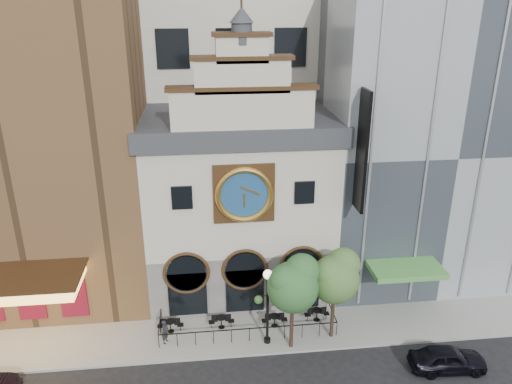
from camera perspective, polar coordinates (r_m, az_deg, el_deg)
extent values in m
plane|color=black|center=(30.17, -0.51, -18.30)|extent=(120.00, 120.00, 0.00)
cube|color=gray|center=(32.08, -1.00, -15.34)|extent=(44.00, 5.00, 0.15)
cube|color=#605E5B|center=(35.56, -1.89, -7.35)|extent=(12.00, 8.00, 4.00)
cube|color=beige|center=(33.25, -2.00, 0.98)|extent=(12.00, 8.00, 7.00)
cube|color=#2D3035|center=(32.03, -2.10, 7.86)|extent=(12.60, 8.60, 1.20)
cube|color=#362110|center=(29.13, -1.38, -0.18)|extent=(3.60, 0.25, 3.60)
cylinder|color=navy|center=(29.00, -1.35, -0.28)|extent=(3.10, 0.12, 3.10)
torus|color=#C08C38|center=(28.93, -1.34, -0.34)|extent=(3.46, 0.36, 3.46)
cylinder|color=#2D3035|center=(27.59, -1.64, 17.64)|extent=(1.10, 1.10, 1.10)
cone|color=#2D3035|center=(27.54, -1.66, 19.61)|extent=(1.30, 1.30, 0.80)
cube|color=brown|center=(35.34, -24.18, 8.80)|extent=(14.00, 12.00, 25.00)
cube|color=#FFBF59|center=(31.30, -25.79, -9.43)|extent=(7.00, 3.40, 0.70)
cube|color=#362110|center=(31.09, -25.92, -8.71)|extent=(7.40, 3.80, 0.15)
cube|color=maroon|center=(33.72, -24.32, -11.24)|extent=(5.60, 0.15, 2.60)
cube|color=gray|center=(37.57, 17.99, 6.36)|extent=(14.00, 12.00, 20.00)
cube|color=#529B46|center=(32.75, 16.80, -8.47)|extent=(4.50, 2.40, 0.35)
cube|color=black|center=(28.72, 12.02, 4.52)|extent=(0.18, 1.60, 7.00)
cylinder|color=black|center=(31.71, -9.78, -14.37)|extent=(0.68, 0.68, 0.03)
cylinder|color=black|center=(31.93, -9.74, -14.91)|extent=(0.06, 0.06, 0.72)
cylinder|color=black|center=(31.67, -3.99, -14.12)|extent=(0.68, 0.68, 0.03)
cylinder|color=black|center=(31.89, -3.98, -14.66)|extent=(0.06, 0.06, 0.72)
cylinder|color=black|center=(31.74, 2.14, -13.99)|extent=(0.68, 0.68, 0.03)
cylinder|color=black|center=(31.96, 2.13, -14.53)|extent=(0.06, 0.06, 0.72)
cylinder|color=black|center=(32.45, 6.99, -13.26)|extent=(0.68, 0.68, 0.03)
cylinder|color=black|center=(32.66, 6.96, -13.80)|extent=(0.06, 0.06, 0.72)
imported|color=black|center=(30.79, 21.06, -17.37)|extent=(4.26, 1.92, 1.42)
imported|color=black|center=(30.92, -10.34, -15.43)|extent=(0.56, 0.65, 1.52)
cylinder|color=black|center=(29.62, 1.32, -13.38)|extent=(0.16, 0.16, 4.45)
cylinder|color=black|center=(30.87, 1.29, -16.56)|extent=(0.39, 0.39, 0.27)
sphere|color=white|center=(28.32, 1.36, -9.40)|extent=(0.53, 0.53, 0.53)
sphere|color=#2E5120|center=(29.32, 0.28, -12.21)|extent=(0.50, 0.50, 0.50)
sphere|color=#2E5120|center=(29.18, 2.39, -12.41)|extent=(0.50, 0.50, 0.50)
cylinder|color=#382619|center=(29.76, 4.10, -14.81)|extent=(0.22, 0.22, 3.14)
sphere|color=#255622|center=(28.37, 4.23, -10.79)|extent=(2.91, 2.91, 2.91)
sphere|color=#255622|center=(28.34, 5.28, -9.01)|extent=(2.02, 2.02, 2.02)
sphere|color=#255622|center=(27.81, 3.42, -10.13)|extent=(1.79, 1.79, 1.79)
cylinder|color=#382619|center=(30.82, 8.73, -13.67)|extent=(0.22, 0.22, 3.07)
sphere|color=#3B6427|center=(29.51, 9.00, -9.84)|extent=(2.85, 2.85, 2.85)
sphere|color=#3B6427|center=(29.53, 9.96, -8.15)|extent=(1.97, 1.97, 1.97)
sphere|color=#3B6427|center=(28.94, 8.33, -9.21)|extent=(1.75, 1.75, 1.75)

